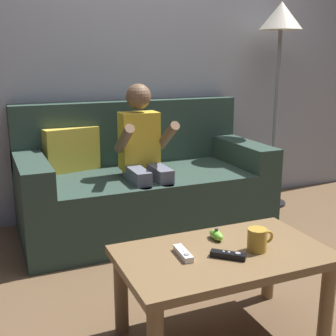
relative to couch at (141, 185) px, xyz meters
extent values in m
plane|color=brown|center=(0.14, -1.06, -0.30)|extent=(8.80, 8.80, 0.00)
cube|color=#999EA8|center=(0.14, 0.39, 0.95)|extent=(4.40, 0.05, 2.50)
cube|color=#2D4238|center=(0.01, -0.06, -0.10)|extent=(1.66, 0.80, 0.41)
cube|color=#2D4238|center=(0.01, 0.26, 0.34)|extent=(1.66, 0.16, 0.45)
cube|color=#2D4238|center=(-0.73, -0.06, 0.19)|extent=(0.18, 0.80, 0.16)
cube|color=#2D4238|center=(0.75, -0.06, 0.19)|extent=(0.18, 0.80, 0.16)
cube|color=gold|center=(-0.44, 0.18, 0.26)|extent=(0.39, 0.20, 0.30)
cylinder|color=slate|center=(-0.12, -0.40, -0.10)|extent=(0.08, 0.08, 0.41)
cylinder|color=slate|center=(0.03, -0.40, -0.10)|extent=(0.08, 0.08, 0.41)
cube|color=slate|center=(-0.12, -0.25, 0.15)|extent=(0.09, 0.31, 0.09)
cube|color=slate|center=(0.03, -0.25, 0.15)|extent=(0.09, 0.31, 0.09)
cube|color=gold|center=(-0.04, -0.10, 0.33)|extent=(0.25, 0.14, 0.37)
cylinder|color=brown|center=(-0.19, -0.23, 0.38)|extent=(0.06, 0.27, 0.22)
cylinder|color=brown|center=(0.10, -0.23, 0.38)|extent=(0.06, 0.27, 0.22)
sphere|color=brown|center=(-0.04, -0.10, 0.62)|extent=(0.16, 0.16, 0.16)
cube|color=brown|center=(-0.12, -1.34, 0.08)|extent=(0.86, 0.50, 0.04)
cylinder|color=brown|center=(0.26, -1.54, -0.12)|extent=(0.06, 0.06, 0.36)
cylinder|color=brown|center=(-0.50, -1.14, -0.12)|extent=(0.06, 0.06, 0.36)
cylinder|color=brown|center=(0.26, -1.14, -0.12)|extent=(0.06, 0.06, 0.36)
cube|color=white|center=(-0.29, -1.31, 0.11)|extent=(0.05, 0.14, 0.02)
cylinder|color=#99999E|center=(-0.29, -1.35, 0.12)|extent=(0.02, 0.02, 0.00)
cylinder|color=silver|center=(-0.29, -1.32, 0.12)|extent=(0.01, 0.01, 0.00)
cylinder|color=silver|center=(-0.29, -1.30, 0.12)|extent=(0.01, 0.01, 0.00)
ellipsoid|color=#72C638|center=(-0.09, -1.22, 0.12)|extent=(0.04, 0.09, 0.04)
cylinder|color=#4C4C51|center=(-0.09, -1.22, 0.14)|extent=(0.02, 0.02, 0.01)
cube|color=black|center=(-0.13, -1.40, 0.11)|extent=(0.13, 0.12, 0.02)
cylinder|color=#99999E|center=(-0.10, -1.42, 0.12)|extent=(0.02, 0.02, 0.00)
cylinder|color=silver|center=(-0.13, -1.40, 0.12)|extent=(0.01, 0.01, 0.00)
cylinder|color=silver|center=(-0.15, -1.39, 0.12)|extent=(0.01, 0.01, 0.00)
cylinder|color=#B78C2D|center=(0.01, -1.38, 0.14)|extent=(0.08, 0.08, 0.09)
torus|color=#B78C2D|center=(0.06, -1.38, 0.15)|extent=(0.06, 0.01, 0.06)
cylinder|color=black|center=(1.14, 0.05, -0.29)|extent=(0.24, 0.24, 0.02)
cylinder|color=slate|center=(1.14, 0.05, 0.39)|extent=(0.03, 0.03, 1.34)
cone|color=beige|center=(1.14, 0.05, 1.16)|extent=(0.32, 0.32, 0.20)
camera|label=1|loc=(-0.98, -2.79, 0.87)|focal=47.29mm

